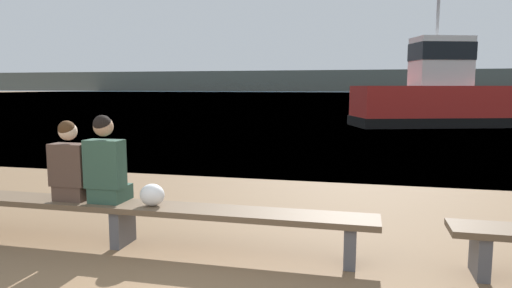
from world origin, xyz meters
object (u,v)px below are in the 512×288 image
(person_left, at_px, (71,166))
(tugboat_red, at_px, (433,98))
(shopping_bag, at_px, (152,195))
(person_right, at_px, (106,164))
(bench_main, at_px, (122,211))

(person_left, distance_m, tugboat_red, 19.18)
(person_left, xyz_separation_m, shopping_bag, (1.05, -0.03, -0.28))
(tugboat_red, bearing_deg, person_left, 142.12)
(person_left, relative_size, tugboat_red, 0.12)
(person_right, distance_m, tugboat_red, 19.03)
(bench_main, bearing_deg, tugboat_red, 72.15)
(bench_main, xyz_separation_m, tugboat_red, (5.82, 18.06, 0.90))
(shopping_bag, distance_m, tugboat_red, 18.89)
(bench_main, relative_size, tugboat_red, 0.75)
(person_right, relative_size, tugboat_red, 0.13)
(bench_main, relative_size, shopping_bag, 20.48)
(person_left, relative_size, person_right, 0.93)
(person_right, bearing_deg, tugboat_red, 71.61)
(shopping_bag, bearing_deg, person_left, 178.31)
(person_right, relative_size, shopping_bag, 3.61)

